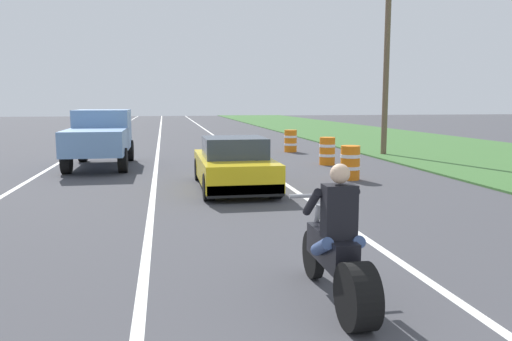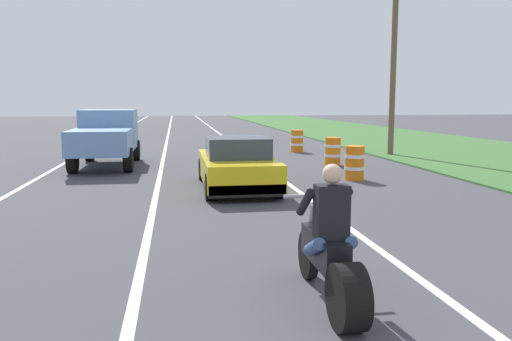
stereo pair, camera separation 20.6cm
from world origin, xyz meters
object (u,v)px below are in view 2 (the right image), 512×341
Objects in this scene: pickup_truck_left_lane_light_blue at (106,135)px; construction_barrel_far at (297,141)px; motorcycle_with_rider at (331,256)px; sports_car_yellow at (237,165)px; construction_barrel_nearest at (355,163)px; construction_barrel_mid at (333,151)px.

pickup_truck_left_lane_light_blue reaches higher than construction_barrel_far.
pickup_truck_left_lane_light_blue is (-4.08, 13.21, 0.51)m from motorcycle_with_rider.
construction_barrel_nearest is at bearing 14.73° from sports_car_yellow.
sports_car_yellow is at bearing -165.27° from construction_barrel_nearest.
construction_barrel_mid is (8.00, -0.85, -0.60)m from pickup_truck_left_lane_light_blue.
motorcycle_with_rider is 0.46× the size of pickup_truck_left_lane_light_blue.
motorcycle_with_rider reaches higher than construction_barrel_mid.
sports_car_yellow is at bearing 90.69° from motorcycle_with_rider.
construction_barrel_nearest and construction_barrel_mid have the same top height.
sports_car_yellow is 3.70m from construction_barrel_nearest.
motorcycle_with_rider is 2.21× the size of construction_barrel_far.
sports_car_yellow reaches higher than construction_barrel_mid.
motorcycle_with_rider is 2.21× the size of construction_barrel_mid.
construction_barrel_far is at bearing 26.81° from pickup_truck_left_lane_light_blue.
motorcycle_with_rider reaches higher than sports_car_yellow.
construction_barrel_nearest and construction_barrel_far have the same top height.
sports_car_yellow is 5.98m from construction_barrel_mid.
sports_car_yellow is 10.02m from construction_barrel_far.
construction_barrel_mid is at bearing 47.80° from sports_car_yellow.
construction_barrel_mid is at bearing -88.11° from construction_barrel_far.
construction_barrel_mid is (0.44, 3.49, 0.00)m from construction_barrel_nearest.
construction_barrel_mid is (3.92, 12.36, -0.09)m from motorcycle_with_rider.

